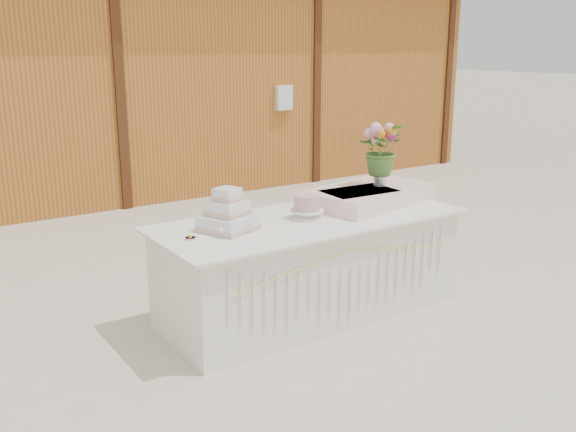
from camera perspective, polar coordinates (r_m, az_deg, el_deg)
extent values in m
plane|color=beige|center=(5.09, 1.91, -8.58)|extent=(80.00, 80.00, 0.00)
cube|color=#A86423|center=(10.17, -18.62, 11.22)|extent=(12.00, 4.00, 3.00)
cube|color=white|center=(4.96, 1.94, -4.60)|extent=(2.28, 0.88, 0.75)
cube|color=white|center=(4.84, 1.98, -0.31)|extent=(2.40, 1.00, 0.02)
cube|color=silver|center=(4.53, -5.36, -0.58)|extent=(0.42, 0.42, 0.11)
cube|color=#DCA68B|center=(4.54, -5.35, -0.99)|extent=(0.44, 0.44, 0.03)
cube|color=silver|center=(4.50, -5.39, 0.72)|extent=(0.30, 0.30, 0.10)
cube|color=#DCA68B|center=(4.51, -5.39, 0.37)|extent=(0.32, 0.32, 0.03)
cube|color=silver|center=(4.48, -5.42, 1.92)|extent=(0.20, 0.20, 0.09)
cube|color=#DCA68B|center=(4.48, -5.42, 1.63)|extent=(0.21, 0.21, 0.03)
cylinder|color=white|center=(4.83, 1.68, -0.13)|extent=(0.22, 0.22, 0.01)
cylinder|color=white|center=(4.82, 1.69, 0.18)|extent=(0.06, 0.06, 0.04)
cylinder|color=white|center=(4.82, 1.69, 0.47)|extent=(0.25, 0.25, 0.01)
cylinder|color=#DB9EA5|center=(4.80, 1.69, 1.21)|extent=(0.20, 0.20, 0.12)
cube|color=#FFD5CD|center=(5.33, 7.23, 1.87)|extent=(1.16, 0.81, 0.13)
cylinder|color=silver|center=(5.36, 8.17, 3.42)|extent=(0.10, 0.10, 0.14)
imported|color=#45702C|center=(5.32, 8.28, 6.40)|extent=(0.45, 0.42, 0.43)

